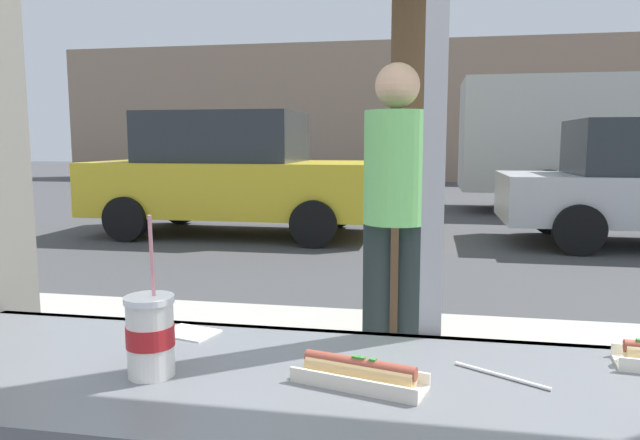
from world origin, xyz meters
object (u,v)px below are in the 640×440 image
pedestrian (395,205)px  box_truck (627,138)px  hotdog_tray_near (359,373)px  soda_cup_right (150,334)px  parked_car_yellow (234,174)px

pedestrian → box_truck: bearing=67.7°
hotdog_tray_near → box_truck: 12.31m
hotdog_tray_near → pedestrian: bearing=91.4°
hotdog_tray_near → box_truck: size_ratio=0.04×
pedestrian → soda_cup_right: bearing=-99.9°
hotdog_tray_near → parked_car_yellow: 8.10m
hotdog_tray_near → parked_car_yellow: parked_car_yellow is taller
soda_cup_right → parked_car_yellow: bearing=107.6°
hotdog_tray_near → pedestrian: 1.94m
hotdog_tray_near → pedestrian: (-0.05, 1.93, 0.10)m
parked_car_yellow → box_truck: (6.75, 4.06, 0.56)m
soda_cup_right → parked_car_yellow: (-2.42, 7.62, -0.12)m
soda_cup_right → box_truck: 12.46m
box_truck → hotdog_tray_near: bearing=-108.6°
soda_cup_right → box_truck: size_ratio=0.05×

